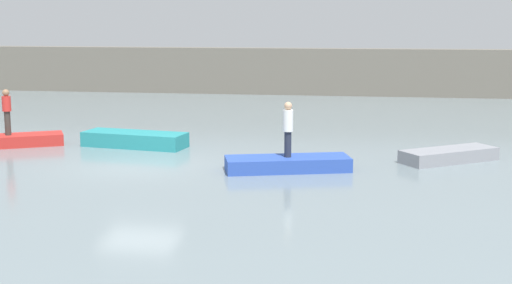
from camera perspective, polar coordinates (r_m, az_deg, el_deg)
ground_plane at (r=23.36m, az=-9.34°, el=-1.94°), size 120.00×120.00×0.00m
embankment_wall at (r=44.69m, az=-0.54°, el=5.71°), size 80.00×1.20×2.85m
rowboat_red at (r=28.10m, az=-19.16°, el=0.09°), size 3.98×2.81×0.43m
rowboat_teal at (r=26.85m, az=-9.67°, el=0.20°), size 4.02×1.86×0.55m
rowboat_blue at (r=22.41m, az=2.55°, el=-1.75°), size 4.08×2.26×0.44m
rowboat_grey at (r=24.65m, az=15.17°, el=-1.02°), size 3.42×2.84×0.43m
person_red_shirt at (r=27.93m, az=-19.30°, el=2.47°), size 0.32×0.32×1.71m
person_white_shirt at (r=22.20m, az=2.57°, el=1.26°), size 0.32×0.32×1.74m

